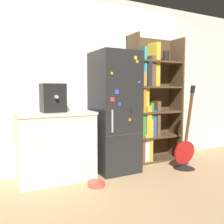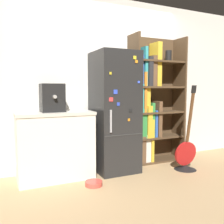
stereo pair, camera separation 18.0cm
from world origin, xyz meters
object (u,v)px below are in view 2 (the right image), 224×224
espresso_machine (52,98)px  pet_bowl (94,183)px  bookshelf (149,104)px  refrigerator (114,112)px  guitar (186,158)px

espresso_machine → pet_bowl: 1.22m
espresso_machine → pet_bowl: bearing=-50.3°
bookshelf → espresso_machine: bearing=-174.9°
bookshelf → pet_bowl: bearing=-152.8°
refrigerator → bookshelf: size_ratio=0.84×
guitar → pet_bowl: guitar is taller
refrigerator → espresso_machine: size_ratio=4.69×
refrigerator → pet_bowl: bearing=-137.4°
refrigerator → pet_bowl: 1.07m
bookshelf → guitar: bearing=-66.6°
bookshelf → pet_bowl: 1.64m
refrigerator → guitar: 1.27m
bookshelf → espresso_machine: 1.61m
espresso_machine → pet_bowl: size_ratio=1.70×
espresso_machine → pet_bowl: (0.40, -0.48, -1.05)m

